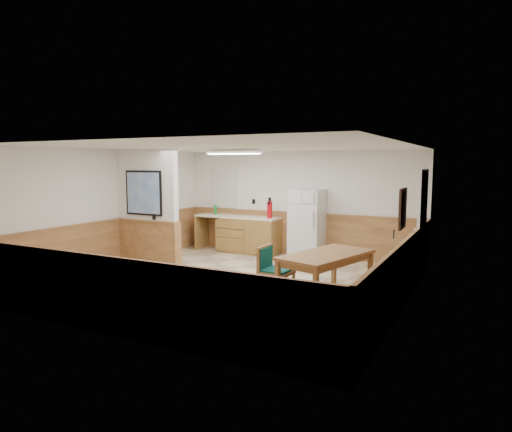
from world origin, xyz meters
The scene contains 20 objects.
ground centered at (0.00, 0.00, 0.00)m, with size 6.00×6.00×0.00m, color beige.
ceiling centered at (0.00, 0.00, 2.50)m, with size 6.00×6.00×0.02m, color white.
back_wall centered at (0.00, 3.00, 1.25)m, with size 6.00×0.02×2.50m, color white.
right_wall centered at (3.00, 0.00, 1.25)m, with size 0.02×6.00×2.50m, color white.
left_wall centered at (-3.00, 0.00, 1.25)m, with size 0.02×6.00×2.50m, color white.
wainscot_back centered at (0.00, 2.98, 0.50)m, with size 6.00×0.04×1.00m, color tan.
wainscot_right centered at (2.98, 0.00, 0.50)m, with size 0.04×6.00×1.00m, color tan.
wainscot_left centered at (-2.98, 0.00, 0.50)m, with size 0.04×6.00×1.00m, color tan.
partition_wall centered at (-2.25, 0.19, 1.23)m, with size 1.50×0.20×2.50m.
kitchen_counter centered at (-1.21, 2.68, 0.46)m, with size 2.20×0.61×1.00m.
exterior_door centered at (2.96, 1.90, 1.05)m, with size 0.07×1.02×2.15m.
kitchen_window centered at (-2.10, 2.98, 1.55)m, with size 0.80×0.04×1.00m.
wall_painting centered at (2.97, -0.30, 1.55)m, with size 0.04×0.50×0.60m.
fluorescent_fixture centered at (-0.80, 1.30, 2.45)m, with size 1.20×0.30×0.09m.
refrigerator centered at (0.38, 2.63, 0.81)m, with size 0.71×0.72×1.61m.
dining_table centered at (1.77, -0.15, 0.66)m, with size 1.28×1.87×0.75m.
dining_bench centered at (2.80, -0.21, 0.34)m, with size 0.49×1.56×0.45m.
dining_chair centered at (0.93, -0.47, 0.49)m, with size 0.70×0.51×0.85m.
fire_extinguisher centered at (-0.60, 2.66, 1.12)m, with size 0.13×0.13×0.49m.
soap_bottle centered at (-2.16, 2.70, 1.02)m, with size 0.08×0.08×0.25m, color #1A942B.
Camera 1 is at (4.09, -7.16, 2.21)m, focal length 32.00 mm.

